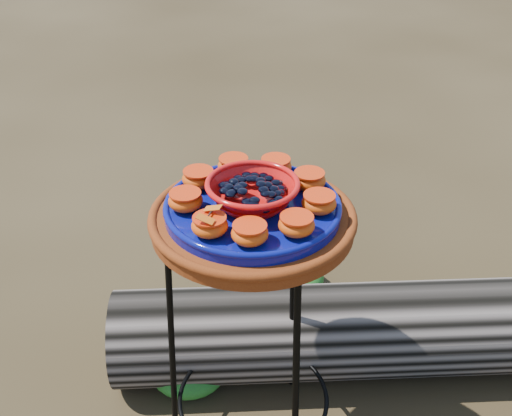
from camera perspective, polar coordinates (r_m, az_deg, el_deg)
The scene contains 18 objects.
plant_stand at distance 1.66m, azimuth -0.27°, elevation -11.84°, with size 0.44×0.44×0.70m, color black, non-canonical shape.
terracotta_saucer at distance 1.43m, azimuth -0.30°, elevation -1.15°, with size 0.45×0.45×0.04m, color #5D1E09.
cobalt_plate at distance 1.41m, azimuth -0.31°, elevation -0.09°, with size 0.39×0.39×0.03m, color #0B135D.
red_bowl at distance 1.39m, azimuth -0.31°, elevation 1.30°, with size 0.19×0.19×0.05m, color red, non-canonical shape.
glass_gems at distance 1.37m, azimuth -0.32°, elevation 2.74°, with size 0.15×0.15×0.03m, color black, non-canonical shape.
orange_half_0 at distance 1.30m, azimuth -4.14°, elevation -1.58°, with size 0.08×0.08×0.04m, color red.
orange_half_1 at distance 1.27m, azimuth -0.56°, elevation -2.29°, with size 0.08×0.08×0.04m, color red.
orange_half_2 at distance 1.30m, azimuth 3.63°, elevation -1.51°, with size 0.08×0.08×0.04m, color red.
orange_half_3 at distance 1.38m, azimuth 5.62°, elevation 0.44°, with size 0.08×0.08×0.04m, color red.
orange_half_4 at distance 1.46m, azimuth 4.75°, elevation 2.47°, with size 0.08×0.08×0.04m, color red.
orange_half_5 at distance 1.51m, azimuth 1.77°, elevation 3.72°, with size 0.08×0.08×0.04m, color red.
orange_half_6 at distance 1.52m, azimuth -2.00°, elevation 3.78°, with size 0.08×0.08×0.04m, color red.
orange_half_7 at distance 1.47m, azimuth -5.13°, elevation 2.63°, with size 0.08×0.08×0.04m, color red.
orange_half_8 at distance 1.39m, azimuth -6.28°, elevation 0.64°, with size 0.08×0.08×0.04m, color red.
butterfly at distance 1.28m, azimuth -4.18°, elevation -0.56°, with size 0.08×0.05×0.01m, color #D0550F, non-canonical shape.
driftwood_log at distance 2.02m, azimuth 10.34°, elevation -10.61°, with size 1.57×0.41×0.29m, color black, non-canonical shape.
foliage_left at distance 2.02m, azimuth -5.96°, elevation -13.79°, with size 0.24×0.24×0.12m, color #245520.
foliage_back at distance 2.32m, azimuth 2.52°, elevation -6.06°, with size 0.29×0.29×0.14m, color #245520.
Camera 1 is at (0.63, -1.01, 1.50)m, focal length 45.00 mm.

